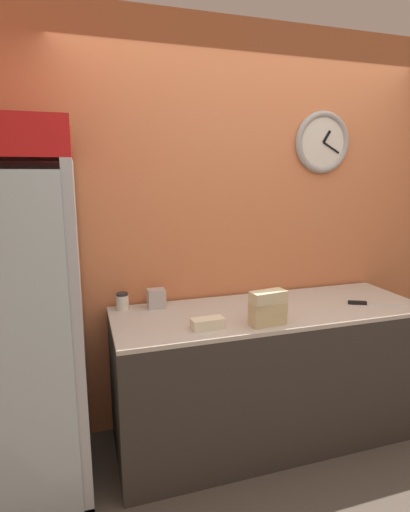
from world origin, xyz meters
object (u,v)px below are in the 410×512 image
sandwich_stack_top (268,297)px  sandwich_flat_left (208,323)px  sandwich_stack_bottom (268,319)px  sandwich_stack_middle (268,308)px  chefs_knife (368,304)px  napkin_dispenser (156,298)px  condiment_jar (122,301)px  beverage_cooler (18,302)px

sandwich_stack_top → sandwich_flat_left: sandwich_stack_top is taller
sandwich_stack_bottom → sandwich_stack_middle: size_ratio=1.01×
sandwich_stack_bottom → chefs_knife: size_ratio=0.64×
sandwich_stack_bottom → napkin_dispenser: bearing=138.5°
condiment_jar → napkin_dispenser: bearing=-6.4°
chefs_knife → beverage_cooler: bearing=175.7°
napkin_dispenser → condiment_jar: bearing=173.6°
chefs_knife → napkin_dispenser: bearing=164.8°
sandwich_stack_bottom → condiment_jar: 0.91m
sandwich_stack_bottom → sandwich_stack_middle: bearing=0.0°
sandwich_stack_bottom → sandwich_stack_top: size_ratio=0.99×
sandwich_stack_middle → condiment_jar: bearing=146.3°
sandwich_stack_middle → condiment_jar: size_ratio=1.97×
beverage_cooler → condiment_jar: 0.62m
beverage_cooler → chefs_knife: bearing=-4.3°
sandwich_stack_bottom → napkin_dispenser: (-0.55, 0.48, 0.03)m
sandwich_stack_top → beverage_cooler: bearing=168.1°
napkin_dispenser → beverage_cooler: bearing=-165.2°
condiment_jar → sandwich_stack_top: bearing=-33.7°
chefs_knife → condiment_jar: bearing=166.0°
sandwich_stack_middle → napkin_dispenser: sandwich_stack_middle is taller
beverage_cooler → sandwich_flat_left: (0.98, -0.23, -0.15)m
sandwich_stack_top → sandwich_flat_left: bearing=172.1°
sandwich_flat_left → napkin_dispenser: napkin_dispenser is taller
sandwich_stack_bottom → condiment_jar: bearing=146.3°
sandwich_stack_middle → chefs_knife: (0.79, 0.12, -0.09)m
beverage_cooler → napkin_dispenser: 0.81m
condiment_jar → beverage_cooler: bearing=-157.9°
sandwich_flat_left → sandwich_stack_top: bearing=-7.9°
beverage_cooler → sandwich_flat_left: size_ratio=10.66×
condiment_jar → sandwich_stack_middle: bearing=-33.7°
sandwich_stack_bottom → napkin_dispenser: napkin_dispenser is taller
sandwich_stack_middle → sandwich_flat_left: bearing=172.1°
beverage_cooler → sandwich_stack_middle: 1.35m
sandwich_stack_bottom → chefs_knife: sandwich_stack_bottom is taller
sandwich_stack_middle → napkin_dispenser: (-0.55, 0.48, -0.04)m
sandwich_stack_bottom → napkin_dispenser: size_ratio=1.80×
sandwich_stack_top → condiment_jar: (-0.76, 0.51, -0.11)m
chefs_knife → sandwich_stack_top: bearing=-171.3°
sandwich_flat_left → condiment_jar: condiment_jar is taller
sandwich_flat_left → chefs_knife: (1.13, 0.07, -0.02)m
beverage_cooler → napkin_dispenser: size_ratio=16.51×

